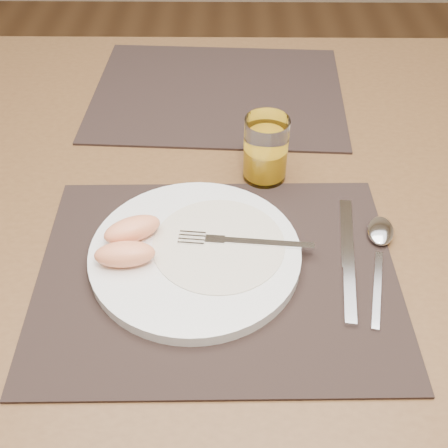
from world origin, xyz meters
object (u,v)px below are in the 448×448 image
Objects in this scene: fork at (234,241)px; spoon at (380,239)px; placemat_far at (218,92)px; table at (232,207)px; plate at (195,254)px; placemat_near at (217,273)px; knife at (348,267)px; juice_glass at (266,152)px.

fork is 0.20m from spoon.
table is at bearing -83.30° from placemat_far.
plate reaches higher than table.
placemat_near is 2.35× the size of spoon.
knife is (0.15, -0.03, -0.02)m from fork.
knife reaches higher than table.
juice_glass is (0.07, -0.24, 0.05)m from placemat_far.
juice_glass is at bearing -26.88° from table.
placemat_far is 4.59× the size of juice_glass.
spoon reaches higher than placemat_far.
plate is 0.19m from knife.
plate is at bearing -164.01° from fork.
plate reaches higher than placemat_far.
placemat_near and placemat_far have the same top height.
juice_glass reaches higher than placemat_far.
fork is at bearing 15.99° from plate.
fork is 1.79× the size of juice_glass.
fork is at bearing -106.48° from juice_glass.
placemat_far is (-0.01, 0.44, 0.00)m from placemat_near.
knife is at bearing -68.26° from placemat_far.
knife is at bearing -4.70° from plate.
juice_glass is (-0.10, 0.19, 0.04)m from knife.
placemat_far is 0.47m from knife.
table is at bearing 76.30° from plate.
fork reaches higher than plate.
knife is (0.17, -0.43, 0.00)m from placemat_far.
placemat_far is (-0.03, 0.22, 0.09)m from table.
placemat_far reaches higher than table.
knife is at bearing 2.73° from placemat_near.
table is 0.22m from plate.
knife is at bearing -62.34° from juice_glass.
placemat_near is 0.44m from placemat_far.
fork is 0.80× the size of knife.
placemat_near is 0.04m from plate.
juice_glass reaches higher than placemat_near.
fork is (0.02, 0.04, 0.02)m from placemat_near.
knife is 1.15× the size of spoon.
table is at bearing 124.62° from knife.
plate is at bearing -172.38° from spoon.
spoon is (0.22, -0.38, 0.01)m from placemat_far.
table is 7.99× the size of fork.
placemat_far is 0.26m from juice_glass.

